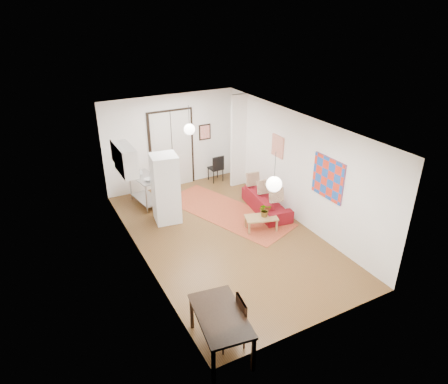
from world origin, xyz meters
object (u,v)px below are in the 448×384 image
coffee_table (261,219)px  fridge (166,189)px  dining_chair_near (228,317)px  black_side_chair (214,165)px  dining_table (221,318)px  sofa (266,202)px  kitchen_counter (146,187)px  dining_chair_far (228,317)px

coffee_table → fridge: 2.61m
dining_chair_near → black_side_chair: bearing=163.3°
dining_chair_near → dining_table: bearing=-55.2°
sofa → black_side_chair: bearing=15.0°
dining_chair_near → black_side_chair: 6.94m
black_side_chair → sofa: bearing=93.8°
kitchen_counter → coffee_table: bearing=-60.2°
fridge → dining_chair_near: bearing=-89.5°
coffee_table → black_side_chair: size_ratio=1.02×
sofa → coffee_table: 1.05m
fridge → dining_chair_near: fridge is taller
sofa → black_side_chair: black_side_chair is taller
sofa → dining_table: dining_table is taller
coffee_table → dining_chair_far: size_ratio=1.00×
fridge → coffee_table: bearing=-31.3°
coffee_table → kitchen_counter: bearing=127.8°
dining_chair_near → black_side_chair: size_ratio=1.02×
fridge → dining_table: bearing=-91.6°
coffee_table → dining_table: dining_table is taller
kitchen_counter → fridge: size_ratio=0.64×
sofa → dining_chair_near: (-3.24, -3.69, 0.25)m
coffee_table → fridge: bearing=140.7°
sofa → dining_chair_far: dining_chair_far is taller
coffee_table → dining_chair_far: (-2.56, -2.89, 0.21)m
fridge → dining_table: fridge is taller
dining_table → dining_chair_near: dining_chair_near is taller
dining_table → dining_chair_far: 0.24m
dining_chair_near → dining_chair_far: (0.00, 0.00, 0.00)m
fridge → black_side_chair: 2.97m
dining_chair_far → black_side_chair: dining_chair_far is taller
sofa → dining_chair_far: (-3.24, -3.69, 0.25)m
coffee_table → dining_chair_near: size_ratio=1.00×
dining_chair_near → dining_chair_far: same height
coffee_table → dining_chair_far: dining_chair_far is taller
dining_table → dining_chair_near: 0.24m
coffee_table → fridge: size_ratio=0.49×
dining_chair_far → black_side_chair: bearing=163.3°
dining_chair_near → dining_chair_far: size_ratio=1.00×
kitchen_counter → dining_chair_far: (-0.40, -5.67, -0.02)m
dining_table → black_side_chair: 7.10m
dining_chair_far → black_side_chair: 6.94m
coffee_table → dining_chair_far: bearing=-131.5°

